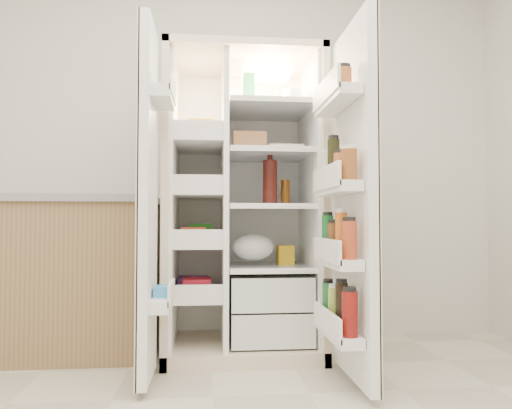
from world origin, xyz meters
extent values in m
cube|color=silver|center=(0.00, 2.00, 1.35)|extent=(4.00, 0.02, 2.70)
cube|color=beige|center=(0.19, 1.93, 0.90)|extent=(0.92, 0.04, 1.80)
cube|color=beige|center=(-0.25, 1.60, 0.90)|extent=(0.04, 0.70, 1.80)
cube|color=beige|center=(0.63, 1.60, 0.90)|extent=(0.04, 0.70, 1.80)
cube|color=beige|center=(0.19, 1.60, 1.78)|extent=(0.92, 0.70, 0.04)
cube|color=beige|center=(0.19, 1.60, 0.04)|extent=(0.92, 0.70, 0.08)
cube|color=white|center=(0.19, 1.90, 0.92)|extent=(0.84, 0.02, 1.68)
cube|color=white|center=(-0.22, 1.60, 0.92)|extent=(0.02, 0.62, 1.68)
cube|color=white|center=(0.60, 1.60, 0.92)|extent=(0.02, 0.62, 1.68)
cube|color=white|center=(0.08, 1.60, 0.92)|extent=(0.03, 0.62, 1.68)
cube|color=silver|center=(0.34, 1.58, 0.18)|extent=(0.47, 0.52, 0.19)
cube|color=silver|center=(0.34, 1.58, 0.39)|extent=(0.47, 0.52, 0.19)
cube|color=#FFD18C|center=(0.34, 1.65, 1.72)|extent=(0.30, 0.30, 0.02)
cube|color=white|center=(-0.08, 1.60, 0.35)|extent=(0.28, 0.58, 0.02)
cube|color=white|center=(-0.08, 1.60, 0.65)|extent=(0.28, 0.58, 0.02)
cube|color=white|center=(-0.08, 1.60, 0.95)|extent=(0.28, 0.58, 0.02)
cube|color=white|center=(-0.08, 1.60, 1.25)|extent=(0.28, 0.58, 0.02)
cube|color=silver|center=(0.34, 1.60, 0.52)|extent=(0.49, 0.58, 0.01)
cube|color=silver|center=(0.34, 1.60, 0.88)|extent=(0.49, 0.58, 0.01)
cube|color=silver|center=(0.34, 1.60, 1.20)|extent=(0.49, 0.58, 0.02)
cube|color=silver|center=(0.34, 1.60, 1.48)|extent=(0.49, 0.58, 0.02)
cube|color=red|center=(-0.08, 1.60, 0.41)|extent=(0.16, 0.20, 0.10)
cube|color=#227F22|center=(-0.08, 1.60, 0.72)|extent=(0.14, 0.18, 0.12)
cube|color=silver|center=(-0.08, 1.60, 0.99)|extent=(0.20, 0.22, 0.07)
cube|color=yellow|center=(-0.08, 1.60, 1.33)|extent=(0.15, 0.16, 0.14)
cube|color=#6A349C|center=(-0.08, 1.60, 0.40)|extent=(0.18, 0.20, 0.09)
cube|color=#C64523|center=(-0.08, 1.60, 0.71)|extent=(0.14, 0.18, 0.10)
cube|color=silver|center=(-0.08, 1.60, 1.02)|extent=(0.16, 0.16, 0.12)
sphere|color=orange|center=(0.22, 1.50, 0.12)|extent=(0.07, 0.07, 0.07)
sphere|color=orange|center=(0.31, 1.54, 0.12)|extent=(0.07, 0.07, 0.07)
sphere|color=orange|center=(0.41, 1.50, 0.12)|extent=(0.07, 0.07, 0.07)
sphere|color=orange|center=(0.27, 1.64, 0.12)|extent=(0.07, 0.07, 0.07)
ellipsoid|color=#3A6C24|center=(0.34, 1.60, 0.40)|extent=(0.26, 0.24, 0.11)
cylinder|color=#41120E|center=(0.35, 1.54, 1.02)|extent=(0.09, 0.09, 0.27)
cylinder|color=#64320B|center=(0.45, 1.58, 0.97)|extent=(0.06, 0.06, 0.16)
cube|color=#299655|center=(0.22, 1.54, 1.59)|extent=(0.07, 0.07, 0.20)
cylinder|color=white|center=(0.48, 1.54, 1.54)|extent=(0.11, 0.11, 0.10)
cylinder|color=#9D5424|center=(0.41, 1.63, 1.54)|extent=(0.07, 0.07, 0.10)
cube|color=white|center=(0.44, 1.56, 1.23)|extent=(0.22, 0.09, 0.05)
cube|color=#AE7345|center=(0.22, 1.54, 1.27)|extent=(0.20, 0.11, 0.12)
ellipsoid|color=silver|center=(0.25, 1.57, 0.61)|extent=(0.25, 0.23, 0.16)
cube|color=yellow|center=(0.46, 1.67, 0.59)|extent=(0.10, 0.12, 0.12)
cube|color=white|center=(-0.31, 1.05, 0.90)|extent=(0.05, 0.40, 1.72)
cube|color=beige|center=(-0.34, 1.05, 0.90)|extent=(0.01, 0.40, 1.72)
cube|color=white|center=(-0.24, 1.05, 0.40)|extent=(0.09, 0.32, 0.06)
cube|color=white|center=(-0.24, 1.05, 1.40)|extent=(0.09, 0.32, 0.06)
cube|color=#338CCC|center=(-0.24, 1.05, 0.43)|extent=(0.07, 0.12, 0.10)
cube|color=white|center=(0.69, 0.96, 0.90)|extent=(0.05, 0.58, 1.72)
cube|color=beige|center=(0.71, 0.96, 0.90)|extent=(0.01, 0.58, 1.72)
cube|color=white|center=(0.60, 0.96, 0.26)|extent=(0.11, 0.50, 0.05)
cube|color=white|center=(0.60, 0.96, 0.60)|extent=(0.11, 0.50, 0.05)
cube|color=white|center=(0.60, 0.96, 0.95)|extent=(0.11, 0.50, 0.05)
cube|color=white|center=(0.60, 0.96, 1.38)|extent=(0.11, 0.50, 0.05)
cylinder|color=maroon|center=(0.60, 0.76, 0.39)|extent=(0.07, 0.07, 0.20)
cylinder|color=black|center=(0.60, 0.89, 0.40)|extent=(0.06, 0.06, 0.22)
cylinder|color=#96AB39|center=(0.60, 1.02, 0.38)|extent=(0.06, 0.06, 0.18)
cylinder|color=#216430|center=(0.60, 1.15, 0.38)|extent=(0.06, 0.06, 0.19)
cylinder|color=#A73A1B|center=(0.60, 0.76, 0.71)|extent=(0.07, 0.07, 0.17)
cylinder|color=#C85D17|center=(0.60, 0.89, 0.73)|extent=(0.06, 0.06, 0.21)
cylinder|color=brown|center=(0.60, 1.02, 0.70)|extent=(0.07, 0.07, 0.16)
cylinder|color=#166126|center=(0.60, 1.15, 0.72)|extent=(0.06, 0.06, 0.20)
cylinder|color=brown|center=(0.60, 0.76, 1.04)|extent=(0.07, 0.07, 0.14)
cylinder|color=#AB502C|center=(0.60, 0.89, 1.04)|extent=(0.07, 0.07, 0.14)
cylinder|color=black|center=(0.60, 1.02, 1.09)|extent=(0.06, 0.06, 0.23)
cylinder|color=beige|center=(0.60, 1.15, 1.06)|extent=(0.06, 0.06, 0.18)
cylinder|color=brown|center=(0.60, 0.84, 1.45)|extent=(0.08, 0.08, 0.10)
cube|color=olive|center=(-0.99, 1.70, 0.45)|extent=(1.26, 0.65, 0.90)
cube|color=gray|center=(-0.99, 1.70, 0.92)|extent=(1.30, 0.69, 0.04)
camera|label=1|loc=(-0.02, -1.34, 0.79)|focal=34.00mm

